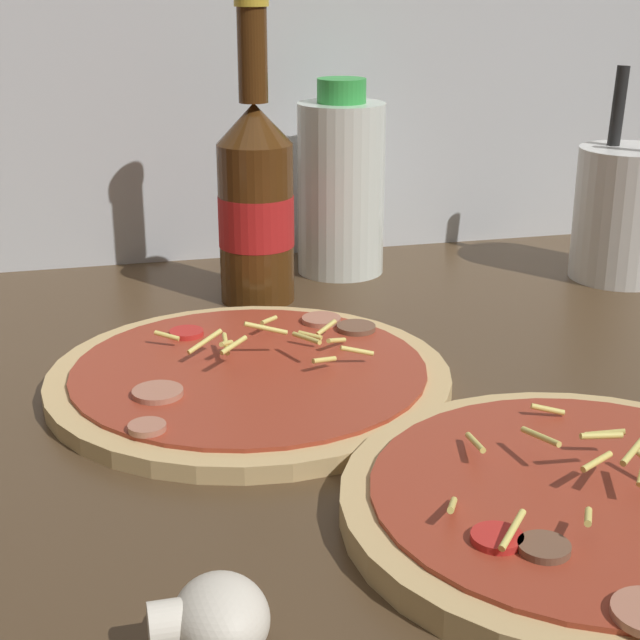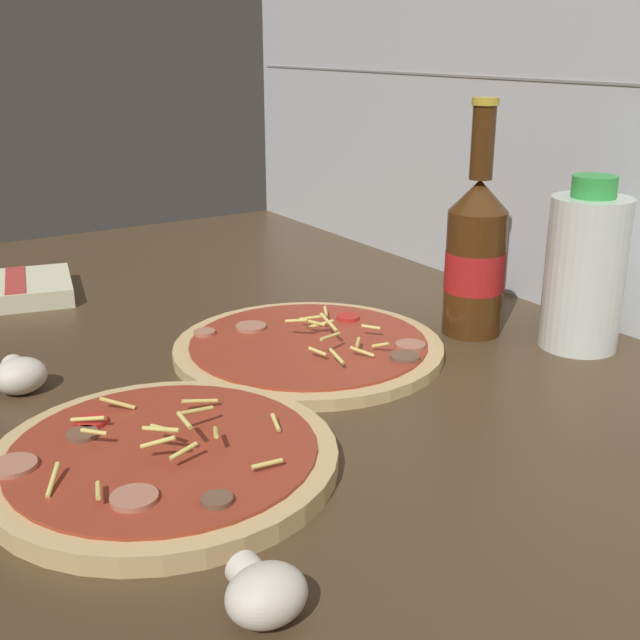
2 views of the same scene
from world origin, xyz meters
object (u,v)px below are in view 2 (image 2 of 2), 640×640
object	(u,v)px
pizza_far	(309,347)
mushroom_left	(264,592)
beer_bottle	(475,254)
oil_bottle	(585,271)
dish_towel	(16,289)
mushroom_right	(19,375)
pizza_near	(163,459)

from	to	relation	value
pizza_far	mushroom_left	size ratio (longest dim) A/B	5.51
beer_bottle	oil_bottle	world-z (taller)	beer_bottle
oil_bottle	dish_towel	size ratio (longest dim) A/B	1.14
beer_bottle	dish_towel	xyz separation A→B (cm)	(-41.86, -41.20, -8.07)
mushroom_right	oil_bottle	bearing A→B (deg)	69.51
pizza_near	mushroom_right	bearing A→B (deg)	-164.65
oil_bottle	pizza_far	bearing A→B (deg)	-117.84
beer_bottle	mushroom_left	world-z (taller)	beer_bottle
pizza_far	dish_towel	size ratio (longest dim) A/B	1.76
beer_bottle	mushroom_left	size ratio (longest dim) A/B	5.01
pizza_near	dish_towel	xyz separation A→B (cm)	(-52.39, 0.91, 0.27)
pizza_far	beer_bottle	size ratio (longest dim) A/B	1.10
mushroom_right	pizza_near	bearing A→B (deg)	15.35
dish_towel	oil_bottle	bearing A→B (deg)	43.01
pizza_near	mushroom_left	world-z (taller)	pizza_near
beer_bottle	oil_bottle	xyz separation A→B (cm)	(9.65, 6.85, -0.64)
pizza_far	beer_bottle	xyz separation A→B (cm)	(4.24, 19.46, 8.53)
pizza_far	mushroom_left	xyz separation A→B (cm)	(34.11, -24.24, 1.00)
oil_bottle	mushroom_right	distance (cm)	58.92
mushroom_left	dish_towel	xyz separation A→B (cm)	(-71.73, 2.50, -0.54)
pizza_far	dish_towel	world-z (taller)	pizza_far
pizza_near	beer_bottle	distance (cm)	44.19
pizza_near	pizza_far	bearing A→B (deg)	123.12
pizza_near	beer_bottle	world-z (taller)	beer_bottle
pizza_near	mushroom_right	distance (cm)	22.17
beer_bottle	dish_towel	size ratio (longest dim) A/B	1.60
beer_bottle	mushroom_right	world-z (taller)	beer_bottle
mushroom_left	mushroom_right	distance (cm)	40.93
oil_bottle	dish_towel	bearing A→B (deg)	-136.99
pizza_near	beer_bottle	size ratio (longest dim) A/B	1.04
mushroom_left	beer_bottle	bearing A→B (deg)	124.36
mushroom_right	pizza_far	bearing A→B (deg)	76.99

